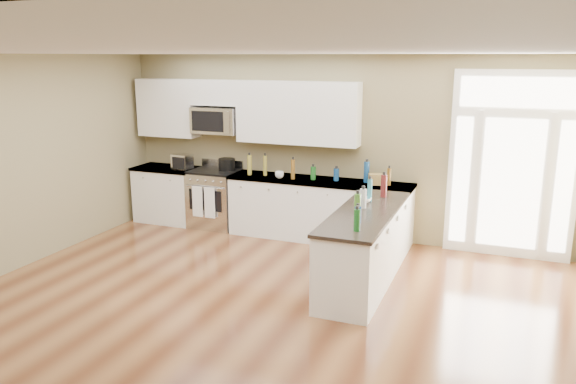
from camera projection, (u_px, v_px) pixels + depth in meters
The scene contains 18 objects.
ground at pixel (212, 354), 5.35m from camera, with size 8.00×8.00×0.00m, color #532C17.
room_shell at pixel (205, 180), 4.95m from camera, with size 8.00×8.00×8.00m.
back_cabinet_left at pixel (169, 196), 9.61m from camera, with size 1.10×0.66×0.94m.
back_cabinet_right at pixel (319, 212), 8.64m from camera, with size 2.85×0.66×0.94m.
peninsula_cabinet at pixel (365, 250), 6.95m from camera, with size 0.69×2.32×0.94m.
upper_cabinet_left at pixel (168, 108), 9.39m from camera, with size 1.04×0.33×0.95m, color white.
upper_cabinet_right at pixel (297, 113), 8.57m from camera, with size 1.94×0.33×0.95m, color white.
upper_cabinet_short at pixel (217, 93), 8.99m from camera, with size 0.82×0.33×0.40m, color white.
microwave at pixel (217, 120), 9.06m from camera, with size 0.78×0.41×0.42m.
entry_door at pixel (512, 166), 7.71m from camera, with size 1.70×0.10×2.60m.
kitchen_range at pixel (215, 198), 9.28m from camera, with size 0.77×0.68×1.08m.
stockpot at pixel (227, 164), 9.17m from camera, with size 0.27×0.27×0.21m, color black.
toaster_oven at pixel (182, 162), 9.28m from camera, with size 0.30×0.23×0.25m, color silver.
cardboard_box at pixel (376, 179), 8.19m from camera, with size 0.19×0.14×0.16m, color brown.
bowl_left at pixel (183, 167), 9.36m from camera, with size 0.18×0.18×0.04m, color white.
bowl_peninsula at pixel (364, 200), 7.21m from camera, with size 0.19×0.19×0.06m, color white.
cup_counter at pixel (279, 175), 8.62m from camera, with size 0.13×0.13×0.11m, color white.
counter_bottles at pixel (338, 183), 7.71m from camera, with size 2.40×2.46×0.32m.
Camera 1 is at (2.45, -4.23, 2.77)m, focal length 35.00 mm.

